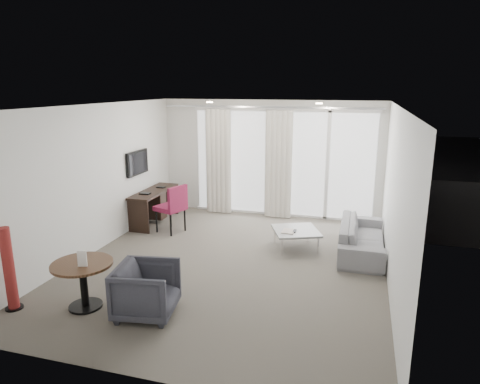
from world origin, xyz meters
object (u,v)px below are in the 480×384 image
(desk_chair, at_px, (170,208))
(sofa, at_px, (362,237))
(desk, at_px, (155,207))
(round_table, at_px, (84,285))
(coffee_table, at_px, (296,239))
(rattan_chair_a, at_px, (330,185))
(red_lamp, at_px, (9,269))
(tub_armchair, at_px, (147,290))
(rattan_chair_b, at_px, (337,183))

(desk_chair, xyz_separation_m, sofa, (3.75, -0.08, -0.21))
(desk, relative_size, desk_chair, 1.54)
(desk, height_order, round_table, desk)
(coffee_table, height_order, rattan_chair_a, rattan_chair_a)
(red_lamp, height_order, sofa, red_lamp)
(desk_chair, bearing_deg, coffee_table, 15.50)
(tub_armchair, bearing_deg, round_table, 84.11)
(desk, height_order, rattan_chair_b, rattan_chair_b)
(desk, xyz_separation_m, tub_armchair, (1.69, -3.54, -0.01))
(desk_chair, height_order, sofa, desk_chair)
(desk_chair, xyz_separation_m, tub_armchair, (1.10, -3.08, -0.15))
(rattan_chair_a, bearing_deg, sofa, -74.45)
(red_lamp, bearing_deg, tub_armchair, 11.18)
(coffee_table, xyz_separation_m, sofa, (1.16, 0.13, 0.11))
(desk_chair, height_order, coffee_table, desk_chair)
(round_table, xyz_separation_m, sofa, (3.56, 3.06, -0.04))
(desk, bearing_deg, rattan_chair_a, 38.90)
(red_lamp, relative_size, sofa, 0.59)
(red_lamp, distance_m, rattan_chair_b, 7.96)
(red_lamp, bearing_deg, round_table, 18.55)
(red_lamp, relative_size, coffee_table, 1.46)
(red_lamp, relative_size, rattan_chair_b, 1.31)
(tub_armchair, relative_size, rattan_chair_b, 0.87)
(desk_chair, relative_size, rattan_chair_a, 1.18)
(red_lamp, xyz_separation_m, coffee_table, (3.29, 3.22, -0.39))
(desk, xyz_separation_m, rattan_chair_a, (3.52, 2.84, 0.06))
(rattan_chair_a, height_order, rattan_chair_b, rattan_chair_b)
(round_table, height_order, tub_armchair, tub_armchair)
(desk_chair, height_order, round_table, desk_chair)
(coffee_table, distance_m, sofa, 1.18)
(desk_chair, bearing_deg, desk, 162.35)
(desk, bearing_deg, desk_chair, -37.88)
(coffee_table, xyz_separation_m, rattan_chair_a, (0.34, 3.52, 0.24))
(rattan_chair_b, bearing_deg, sofa, -58.73)
(round_table, xyz_separation_m, rattan_chair_a, (2.73, 6.44, 0.10))
(desk_chair, distance_m, round_table, 3.15)
(round_table, height_order, rattan_chair_a, rattan_chair_a)
(tub_armchair, distance_m, rattan_chair_a, 6.64)
(coffee_table, distance_m, rattan_chair_b, 3.83)
(coffee_table, bearing_deg, tub_armchair, -117.50)
(tub_armchair, distance_m, sofa, 4.01)
(tub_armchair, bearing_deg, desk, 16.16)
(desk, relative_size, round_table, 1.90)
(desk, relative_size, coffee_table, 1.93)
(desk, bearing_deg, tub_armchair, -64.49)
(desk_chair, height_order, red_lamp, red_lamp)
(desk, height_order, red_lamp, red_lamp)
(desk, bearing_deg, sofa, -7.10)
(desk, height_order, sofa, desk)
(desk, xyz_separation_m, red_lamp, (-0.11, -3.90, 0.22))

